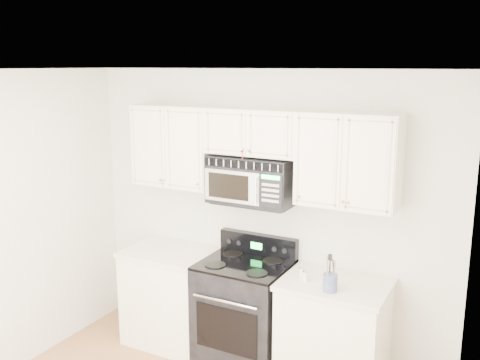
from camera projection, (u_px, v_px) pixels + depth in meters
The scene contains 9 objects.
room at pixel (143, 282), 3.34m from camera, with size 3.51×3.51×2.61m.
base_cabinet_left at pixel (173, 299), 5.14m from camera, with size 0.86×0.65×0.92m.
base_cabinet_right at pixel (333, 338), 4.41m from camera, with size 0.86×0.65×0.92m.
range at pixel (244, 311), 4.76m from camera, with size 0.76×0.69×1.12m.
upper_cabinets at pixel (255, 148), 4.58m from camera, with size 2.44×0.37×0.75m.
microwave at pixel (252, 180), 4.62m from camera, with size 0.75×0.42×0.41m.
utensil_crock at pixel (330, 282), 4.11m from camera, with size 0.11×0.11×0.30m.
shaker_salt at pixel (302, 272), 4.38m from camera, with size 0.04×0.04×0.10m.
shaker_pepper at pixel (305, 276), 4.30m from camera, with size 0.04×0.04×0.10m.
Camera 1 is at (2.00, -2.49, 2.63)m, focal length 40.00 mm.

